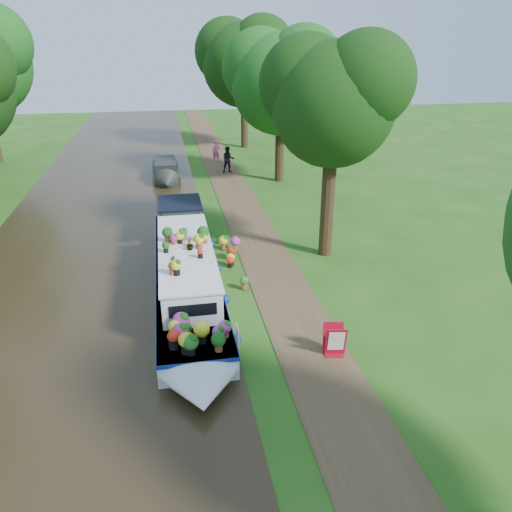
% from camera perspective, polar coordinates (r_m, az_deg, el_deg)
% --- Properties ---
extents(ground, '(100.00, 100.00, 0.00)m').
position_cam_1_polar(ground, '(18.41, -0.66, -4.27)').
color(ground, '#204E13').
rests_on(ground, ground).
extents(canal_water, '(10.00, 100.00, 0.02)m').
position_cam_1_polar(canal_water, '(18.50, -19.40, -5.59)').
color(canal_water, black).
rests_on(canal_water, ground).
extents(towpath, '(2.20, 100.00, 0.03)m').
position_cam_1_polar(towpath, '(18.62, 2.99, -3.91)').
color(towpath, '#493622').
rests_on(towpath, ground).
extents(plant_boat, '(2.29, 13.52, 2.29)m').
position_cam_1_polar(plant_boat, '(18.00, -7.86, -2.16)').
color(plant_boat, silver).
rests_on(plant_boat, canal_water).
extents(tree_near_overhang, '(5.52, 5.28, 8.99)m').
position_cam_1_polar(tree_near_overhang, '(20.26, 8.82, 17.71)').
color(tree_near_overhang, black).
rests_on(tree_near_overhang, ground).
extents(tree_near_mid, '(6.90, 6.60, 9.40)m').
position_cam_1_polar(tree_near_mid, '(31.99, 2.80, 19.83)').
color(tree_near_mid, black).
rests_on(tree_near_mid, ground).
extents(tree_near_far, '(7.59, 7.26, 10.30)m').
position_cam_1_polar(tree_near_far, '(42.65, -1.46, 21.68)').
color(tree_near_far, black).
rests_on(tree_near_far, ground).
extents(second_boat, '(1.77, 6.04, 1.17)m').
position_cam_1_polar(second_boat, '(34.14, -10.29, 9.60)').
color(second_boat, black).
rests_on(second_boat, canal_water).
extents(sandwich_board, '(0.64, 0.57, 0.97)m').
position_cam_1_polar(sandwich_board, '(15.02, 8.96, -9.63)').
color(sandwich_board, '#A10B20').
rests_on(sandwich_board, towpath).
extents(pedestrian_pink, '(0.63, 0.48, 1.52)m').
position_cam_1_polar(pedestrian_pink, '(38.07, -4.59, 11.85)').
color(pedestrian_pink, '#E75F85').
rests_on(pedestrian_pink, towpath).
extents(pedestrian_dark, '(0.87, 0.68, 1.77)m').
position_cam_1_polar(pedestrian_dark, '(34.79, -3.18, 10.95)').
color(pedestrian_dark, black).
rests_on(pedestrian_dark, towpath).
extents(verge_plant, '(0.53, 0.50, 0.46)m').
position_cam_1_polar(verge_plant, '(22.74, -4.23, 1.99)').
color(verge_plant, '#1C601D').
rests_on(verge_plant, ground).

